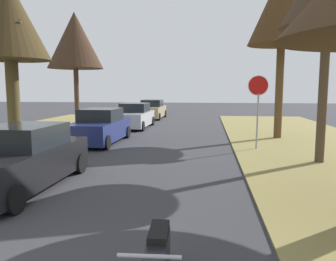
# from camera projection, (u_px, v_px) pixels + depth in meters

# --- Properties ---
(stop_sign_far) EXTENTS (0.81, 0.27, 2.97)m
(stop_sign_far) POSITION_uv_depth(u_px,v_px,m) (258.00, 96.00, 13.41)
(stop_sign_far) COLOR #9EA0A5
(stop_sign_far) RESTS_ON grass_verge_right
(street_tree_right_far) EXTENTS (3.25, 3.25, 8.27)m
(street_tree_right_far) POSITION_uv_depth(u_px,v_px,m) (283.00, 7.00, 16.00)
(street_tree_right_far) COLOR brown
(street_tree_right_far) RESTS_ON grass_verge_right
(street_tree_left_mid_b) EXTENTS (3.21, 3.21, 6.91)m
(street_tree_left_mid_b) POSITION_uv_depth(u_px,v_px,m) (9.00, 21.00, 13.50)
(street_tree_left_mid_b) COLOR #4B4025
(street_tree_left_mid_b) RESTS_ON grass_verge_left
(street_tree_left_far) EXTENTS (3.52, 3.52, 7.28)m
(street_tree_left_far) POSITION_uv_depth(u_px,v_px,m) (75.00, 41.00, 21.23)
(street_tree_left_far) COLOR #4A3527
(street_tree_left_far) RESTS_ON grass_verge_left
(parked_sedan_black) EXTENTS (2.00, 4.43, 1.57)m
(parked_sedan_black) POSITION_uv_depth(u_px,v_px,m) (21.00, 159.00, 8.37)
(parked_sedan_black) COLOR black
(parked_sedan_black) RESTS_ON ground
(parked_sedan_navy) EXTENTS (2.00, 4.43, 1.57)m
(parked_sedan_navy) POSITION_uv_depth(u_px,v_px,m) (100.00, 127.00, 15.41)
(parked_sedan_navy) COLOR navy
(parked_sedan_navy) RESTS_ON ground
(parked_sedan_silver) EXTENTS (2.00, 4.43, 1.57)m
(parked_sedan_silver) POSITION_uv_depth(u_px,v_px,m) (134.00, 116.00, 21.39)
(parked_sedan_silver) COLOR #BCBCC1
(parked_sedan_silver) RESTS_ON ground
(parked_sedan_tan) EXTENTS (2.00, 4.43, 1.57)m
(parked_sedan_tan) POSITION_uv_depth(u_px,v_px,m) (152.00, 110.00, 28.14)
(parked_sedan_tan) COLOR tan
(parked_sedan_tan) RESTS_ON ground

